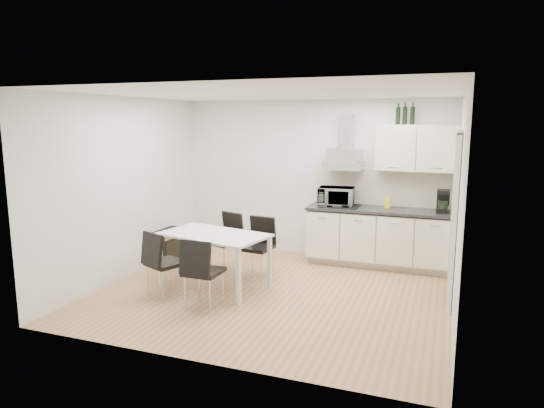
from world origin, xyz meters
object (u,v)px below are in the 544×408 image
Objects in this scene: dining_table at (214,239)px; chair_far_left at (224,242)px; guitar_amp at (168,245)px; chair_near_left at (166,264)px; chair_near_right at (204,272)px; kitchenette at (382,214)px; floor_speaker at (252,241)px; chair_far_right at (257,248)px.

dining_table is 1.78× the size of chair_far_left.
chair_near_left is at bearing -57.44° from guitar_amp.
chair_near_right is (0.41, -1.41, 0.00)m from chair_far_left.
chair_near_right is at bearing 10.58° from chair_near_left.
chair_far_left is at bearing -153.76° from kitchenette.
kitchenette is at bearing -21.61° from floor_speaker.
dining_table is 0.72m from chair_far_right.
chair_near_right reaches higher than guitar_amp.
chair_near_left reaches higher than dining_table.
chair_far_left is 1.28m from chair_near_left.
chair_far_left and chair_far_right have the same top height.
guitar_amp is at bearing 134.67° from chair_near_right.
chair_far_right is 2.66× the size of floor_speaker.
chair_near_right is at bearing 88.79° from chair_far_right.
floor_speaker is at bearing 101.04° from chair_near_right.
chair_far_left reaches higher than floor_speaker.
kitchenette is at bearing 53.36° from dining_table.
guitar_amp is at bearing -3.17° from chair_far_right.
dining_table is 0.78m from chair_near_right.
chair_near_right is (0.62, -0.14, 0.00)m from chair_near_left.
chair_far_right reaches higher than floor_speaker.
chair_far_left is (-0.19, 0.70, -0.23)m from dining_table.
chair_far_left is at bearing 117.13° from dining_table.
chair_far_left reaches higher than dining_table.
chair_far_left is 1.11m from guitar_amp.
chair_far_left is at bearing 107.14° from chair_near_right.
kitchenette reaches higher than chair_far_left.
kitchenette is at bearing 67.72° from chair_near_left.
floor_speaker is at bearing 175.82° from kitchenette.
dining_table is 1.78× the size of chair_near_left.
chair_far_right and chair_near_right have the same top height.
kitchenette is 7.61× the size of floor_speaker.
chair_far_left is 1.46m from chair_near_right.
guitar_amp is 1.50m from floor_speaker.
chair_near_left is 0.64m from chair_near_right.
dining_table is 1.78× the size of chair_near_right.
kitchenette reaches higher than dining_table.
guitar_amp is (-0.87, 1.42, -0.18)m from chair_near_left.
chair_far_right is at bearing -82.28° from floor_speaker.
kitchenette is 4.05× the size of guitar_amp.
kitchenette is 2.86× the size of chair_far_right.
chair_far_left is 1.28m from floor_speaker.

